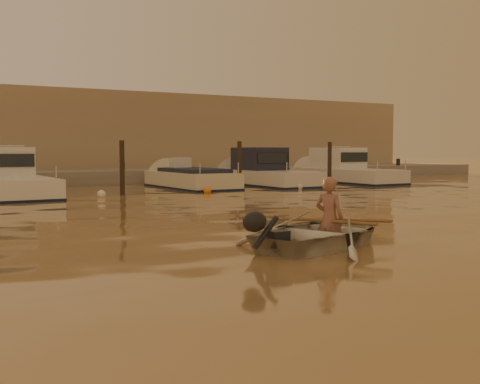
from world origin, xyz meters
TOP-DOWN VIEW (x-y plane):
  - ground_plane at (0.00, 0.00)m, footprint 160.00×160.00m
  - dinghy at (-1.01, 0.90)m, footprint 3.97×3.41m
  - person at (-0.92, 0.93)m, footprint 0.53×0.64m
  - outboard_motor at (-2.42, 0.37)m, footprint 0.98×0.69m
  - oar_port at (-0.78, 0.99)m, footprint 1.19×1.80m
  - oar_starboard at (-0.97, 0.92)m, footprint 0.45×2.08m
  - moored_boat_2 at (-3.99, 16.00)m, footprint 2.59×8.58m
  - moored_boat_3 at (3.67, 16.00)m, footprint 2.15×6.17m
  - moored_boat_4 at (7.54, 16.00)m, footprint 2.24×6.92m
  - moored_boat_5 at (12.34, 16.00)m, footprint 2.20×7.40m
  - piling_2 at (-0.20, 13.80)m, footprint 0.18×0.18m
  - piling_3 at (4.80, 13.80)m, footprint 0.18×0.18m
  - piling_4 at (9.50, 13.80)m, footprint 0.18×0.18m
  - fender_c at (-1.21, 13.13)m, footprint 0.30×0.30m
  - fender_d at (2.93, 13.05)m, footprint 0.30×0.30m
  - fender_e at (7.25, 13.02)m, footprint 0.30×0.30m
  - quay at (0.00, 21.50)m, footprint 52.00×4.00m
  - waterfront_building at (0.00, 27.00)m, footprint 46.00×7.00m

SIDE VIEW (x-z plane):
  - ground_plane at x=0.00m, z-range 0.00..0.00m
  - fender_c at x=-1.21m, z-range -0.05..0.25m
  - fender_d at x=2.93m, z-range -0.05..0.25m
  - fender_e at x=7.25m, z-range -0.05..0.25m
  - quay at x=0.00m, z-range -0.35..0.65m
  - moored_boat_3 at x=3.67m, z-range -0.25..0.70m
  - dinghy at x=-1.01m, z-range -0.12..0.57m
  - outboard_motor at x=-2.42m, z-range -0.07..0.63m
  - oar_port at x=-0.78m, z-range 0.35..0.49m
  - oar_starboard at x=-0.97m, z-range 0.35..0.49m
  - person at x=-0.92m, z-range -0.30..1.20m
  - moored_boat_2 at x=-3.99m, z-range -0.25..1.50m
  - moored_boat_4 at x=7.54m, z-range -0.25..1.50m
  - moored_boat_5 at x=12.34m, z-range -0.25..1.50m
  - piling_2 at x=-0.20m, z-range -0.20..2.00m
  - piling_3 at x=4.80m, z-range -0.20..2.00m
  - piling_4 at x=9.50m, z-range -0.20..2.00m
  - waterfront_building at x=0.00m, z-range 0.00..4.80m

